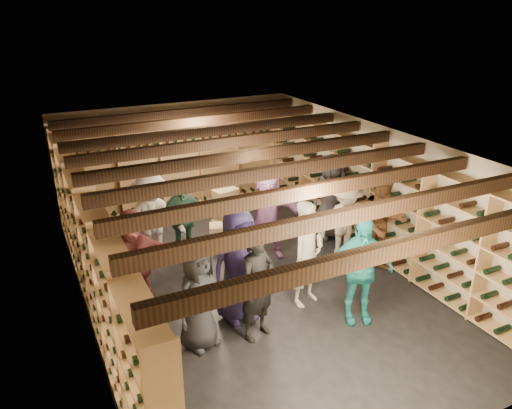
{
  "coord_description": "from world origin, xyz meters",
  "views": [
    {
      "loc": [
        -3.26,
        -6.81,
        4.52
      ],
      "look_at": [
        0.17,
        0.2,
        1.31
      ],
      "focal_mm": 35.0,
      "sensor_mm": 36.0,
      "label": 1
    }
  ],
  "objects": [
    {
      "name": "wine_rack_right",
      "position": [
        2.57,
        0.0,
        1.08
      ],
      "size": [
        0.32,
        7.5,
        2.15
      ],
      "color": "#AD8054",
      "rests_on": "ground"
    },
    {
      "name": "wine_rack_left",
      "position": [
        -2.57,
        0.0,
        1.08
      ],
      "size": [
        0.32,
        7.5,
        2.15
      ],
      "color": "#AD8054",
      "rests_on": "ground"
    },
    {
      "name": "person_3",
      "position": [
        1.83,
        -0.11,
        0.78
      ],
      "size": [
        1.11,
        0.8,
        1.56
      ],
      "primitive_type": "imported",
      "rotation": [
        0.0,
        0.0,
        -0.24
      ],
      "color": "beige",
      "rests_on": "ground"
    },
    {
      "name": "person_0",
      "position": [
        -1.41,
        -1.27,
        0.77
      ],
      "size": [
        0.88,
        0.73,
        1.55
      ],
      "primitive_type": "imported",
      "rotation": [
        0.0,
        0.0,
        0.36
      ],
      "color": "black",
      "rests_on": "ground"
    },
    {
      "name": "crate_loose",
      "position": [
        0.04,
        1.3,
        0.09
      ],
      "size": [
        0.57,
        0.45,
        0.17
      ],
      "primitive_type": "cube",
      "rotation": [
        0.0,
        0.0,
        0.26
      ],
      "color": "#A68757",
      "rests_on": "ground"
    },
    {
      "name": "ground",
      "position": [
        0.0,
        0.0,
        0.0
      ],
      "size": [
        8.0,
        8.0,
        0.0
      ],
      "primitive_type": "plane",
      "color": "black",
      "rests_on": "ground"
    },
    {
      "name": "person_11",
      "position": [
        0.65,
        0.69,
        0.87
      ],
      "size": [
        1.69,
        1.11,
        1.74
      ],
      "primitive_type": "imported",
      "rotation": [
        0.0,
        0.0,
        -0.4
      ],
      "color": "#8D5991",
      "rests_on": "ground"
    },
    {
      "name": "wine_rack_back",
      "position": [
        0.0,
        3.83,
        1.07
      ],
      "size": [
        4.7,
        0.3,
        2.15
      ],
      "color": "#AD8054",
      "rests_on": "ground"
    },
    {
      "name": "person_6",
      "position": [
        -0.65,
        -0.88,
        0.89
      ],
      "size": [
        0.93,
        0.67,
        1.79
      ],
      "primitive_type": "imported",
      "rotation": [
        0.0,
        0.0,
        0.12
      ],
      "color": "#211A44",
      "rests_on": "ground"
    },
    {
      "name": "person_7",
      "position": [
        0.48,
        -0.99,
        0.87
      ],
      "size": [
        0.74,
        0.61,
        1.73
      ],
      "primitive_type": "imported",
      "rotation": [
        0.0,
        0.0,
        0.35
      ],
      "color": "gray",
      "rests_on": "ground"
    },
    {
      "name": "person_5",
      "position": [
        -1.93,
        0.31,
        0.78
      ],
      "size": [
        1.51,
        0.94,
        1.56
      ],
      "primitive_type": "imported",
      "rotation": [
        0.0,
        0.0,
        -0.36
      ],
      "color": "maroon",
      "rests_on": "ground"
    },
    {
      "name": "crate_stack_left",
      "position": [
        0.46,
        2.24,
        0.42
      ],
      "size": [
        0.56,
        0.43,
        0.85
      ],
      "rotation": [
        0.0,
        0.0,
        0.21
      ],
      "color": "#A68757",
      "rests_on": "ground"
    },
    {
      "name": "person_9",
      "position": [
        -1.35,
        1.3,
        0.89
      ],
      "size": [
        1.24,
        0.84,
        1.78
      ],
      "primitive_type": "imported",
      "rotation": [
        0.0,
        0.0,
        -0.17
      ],
      "color": "beige",
      "rests_on": "ground"
    },
    {
      "name": "ceiling",
      "position": [
        0.0,
        0.0,
        2.4
      ],
      "size": [
        5.5,
        8.0,
        0.01
      ],
      "primitive_type": "cube",
      "color": "beige",
      "rests_on": "walls"
    },
    {
      "name": "person_1",
      "position": [
        -0.61,
        -1.43,
        0.83
      ],
      "size": [
        0.7,
        0.58,
        1.65
      ],
      "primitive_type": "imported",
      "rotation": [
        0.0,
        0.0,
        0.36
      ],
      "color": "black",
      "rests_on": "ground"
    },
    {
      "name": "ceiling_joists",
      "position": [
        0.0,
        0.0,
        2.26
      ],
      "size": [
        5.4,
        7.12,
        0.18
      ],
      "color": "black",
      "rests_on": "ground"
    },
    {
      "name": "crate_stack_right",
      "position": [
        0.01,
        1.3,
        0.26
      ],
      "size": [
        0.58,
        0.48,
        0.51
      ],
      "rotation": [
        0.0,
        0.0,
        -0.35
      ],
      "color": "#A68757",
      "rests_on": "ground"
    },
    {
      "name": "person_4",
      "position": [
        0.92,
        -1.73,
        0.85
      ],
      "size": [
        1.08,
        0.75,
        1.7
      ],
      "primitive_type": "imported",
      "rotation": [
        0.0,
        0.0,
        -0.37
      ],
      "color": "teal",
      "rests_on": "ground"
    },
    {
      "name": "person_8",
      "position": [
        2.15,
        -0.71,
        0.92
      ],
      "size": [
        1.04,
        0.89,
        1.84
      ],
      "primitive_type": "imported",
      "rotation": [
        0.0,
        0.0,
        -0.24
      ],
      "color": "#4A2C18",
      "rests_on": "ground"
    },
    {
      "name": "person_2",
      "position": [
        -0.23,
        -0.05,
        0.74
      ],
      "size": [
        0.82,
        0.7,
        1.49
      ],
      "primitive_type": "imported",
      "rotation": [
        0.0,
        0.0,
        0.21
      ],
      "color": "#5C613B",
      "rests_on": "ground"
    },
    {
      "name": "walls",
      "position": [
        0.0,
        0.0,
        1.2
      ],
      "size": [
        5.52,
        8.02,
        2.4
      ],
      "color": "tan",
      "rests_on": "ground"
    },
    {
      "name": "person_10",
      "position": [
        -0.8,
        1.3,
        0.79
      ],
      "size": [
        0.93,
        0.39,
        1.59
      ],
      "primitive_type": "imported",
      "rotation": [
        0.0,
        0.0,
        -0.01
      ],
      "color": "#254736",
      "rests_on": "ground"
    },
    {
      "name": "person_12",
      "position": [
        2.18,
        0.89,
        0.88
      ],
      "size": [
        0.9,
        0.63,
        1.75
      ],
      "primitive_type": "imported",
      "rotation": [
        0.0,
        0.0,
        -0.09
      ],
      "color": "#2E2D31",
      "rests_on": "ground"
    }
  ]
}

